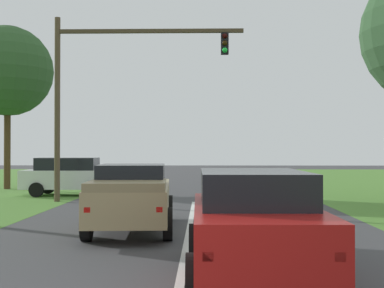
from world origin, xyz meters
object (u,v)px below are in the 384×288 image
at_px(red_suv_near, 253,221).
at_px(traffic_light, 106,79).
at_px(extra_tree_1, 8,71).
at_px(crossing_suv_far, 71,176).
at_px(pickup_truck_lead, 132,196).

distance_m(red_suv_near, traffic_light, 14.59).
relative_size(red_suv_near, extra_tree_1, 0.52).
bearing_deg(traffic_light, crossing_suv_far, 126.82).
relative_size(traffic_light, crossing_suv_far, 1.71).
bearing_deg(pickup_truck_lead, crossing_suv_far, 112.05).
xyz_separation_m(pickup_truck_lead, extra_tree_1, (-9.09, 15.03, 5.67)).
bearing_deg(traffic_light, red_suv_near, -69.22).
height_order(pickup_truck_lead, traffic_light, traffic_light).
bearing_deg(red_suv_near, extra_tree_1, 120.49).
distance_m(red_suv_near, extra_tree_1, 24.03).
bearing_deg(crossing_suv_far, pickup_truck_lead, -67.95).
relative_size(pickup_truck_lead, extra_tree_1, 0.61).
bearing_deg(red_suv_near, pickup_truck_lead, 118.44).
bearing_deg(extra_tree_1, crossing_suv_far, -41.20).
height_order(crossing_suv_far, extra_tree_1, extra_tree_1).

